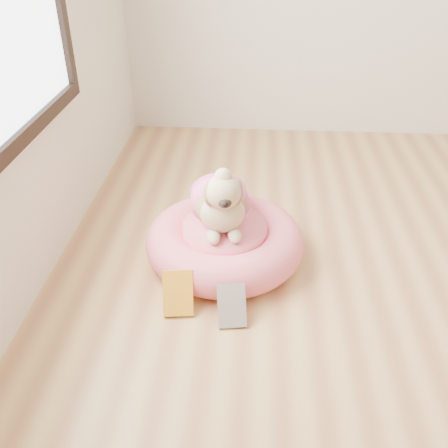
# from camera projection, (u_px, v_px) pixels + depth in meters

# --- Properties ---
(pet_bed) EXTENTS (0.72, 0.72, 0.19)m
(pet_bed) POSITION_uv_depth(u_px,v_px,m) (225.00, 242.00, 2.30)
(pet_bed) COLOR #F96179
(pet_bed) RESTS_ON floor
(dog) EXTENTS (0.39, 0.50, 0.34)m
(dog) POSITION_uv_depth(u_px,v_px,m) (221.00, 189.00, 2.17)
(dog) COLOR brown
(dog) RESTS_ON pet_bed
(book_yellow) EXTENTS (0.13, 0.13, 0.17)m
(book_yellow) POSITION_uv_depth(u_px,v_px,m) (178.00, 293.00, 2.01)
(book_yellow) COLOR yellow
(book_yellow) RESTS_ON floor
(book_white) EXTENTS (0.13, 0.13, 0.15)m
(book_white) POSITION_uv_depth(u_px,v_px,m) (232.00, 306.00, 1.96)
(book_white) COLOR white
(book_white) RESTS_ON floor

